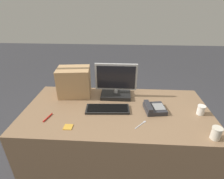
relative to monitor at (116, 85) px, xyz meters
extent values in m
plane|color=#38383D|center=(0.02, -0.27, -0.86)|extent=(12.00, 12.00, 0.00)
cube|color=#8C6B4C|center=(0.02, -0.27, -0.50)|extent=(1.80, 0.90, 0.72)
cube|color=black|center=(0.00, 0.00, -0.12)|extent=(0.32, 0.25, 0.04)
cylinder|color=#B2B2B2|center=(0.00, 0.00, -0.07)|extent=(0.04, 0.04, 0.04)
cube|color=#B2B2B2|center=(0.00, 0.00, 0.09)|extent=(0.44, 0.03, 0.29)
cube|color=black|center=(0.00, -0.02, 0.09)|extent=(0.40, 0.01, 0.25)
cube|color=black|center=(-0.07, -0.29, -0.12)|extent=(0.43, 0.18, 0.02)
cube|color=black|center=(-0.07, -0.29, -0.11)|extent=(0.39, 0.15, 0.01)
cube|color=#2D2D33|center=(0.39, -0.27, -0.12)|extent=(0.21, 0.22, 0.04)
cube|color=#2D2D33|center=(0.32, -0.28, -0.08)|extent=(0.07, 0.19, 0.03)
cube|color=gray|center=(0.42, -0.27, -0.09)|extent=(0.12, 0.13, 0.01)
cylinder|color=beige|center=(0.79, -0.63, -0.09)|extent=(0.07, 0.07, 0.10)
cylinder|color=beige|center=(0.79, -0.63, -0.04)|extent=(0.08, 0.08, 0.01)
cylinder|color=white|center=(0.80, -0.31, -0.09)|extent=(0.07, 0.07, 0.08)
cylinder|color=white|center=(0.80, -0.31, -0.05)|extent=(0.07, 0.07, 0.01)
cube|color=silver|center=(0.22, -0.51, -0.13)|extent=(0.09, 0.10, 0.00)
ellipsoid|color=silver|center=(0.27, -0.46, -0.13)|extent=(0.04, 0.04, 0.00)
cube|color=tan|center=(-0.46, 0.00, 0.02)|extent=(0.37, 0.29, 0.31)
cube|color=brown|center=(-0.46, 0.00, 0.18)|extent=(0.34, 0.08, 0.00)
cylinder|color=red|center=(-0.60, -0.45, -0.13)|extent=(0.04, 0.13, 0.01)
cube|color=gold|center=(-0.38, -0.57, -0.13)|extent=(0.07, 0.07, 0.01)
camera|label=1|loc=(0.06, -1.70, 0.81)|focal=28.00mm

